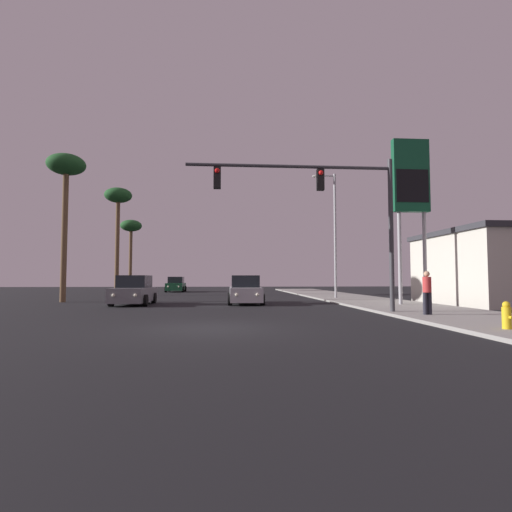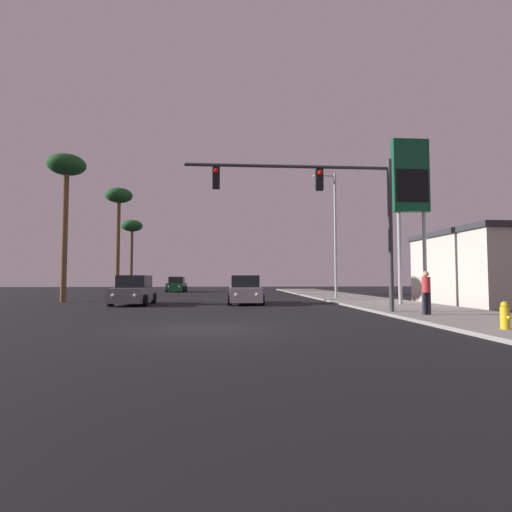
{
  "view_description": "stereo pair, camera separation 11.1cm",
  "coord_description": "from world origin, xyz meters",
  "px_view_note": "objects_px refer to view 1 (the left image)",
  "views": [
    {
      "loc": [
        0.47,
        -12.22,
        1.51
      ],
      "look_at": [
        2.49,
        14.32,
        3.0
      ],
      "focal_mm": 28.0,
      "sensor_mm": 36.0,
      "label": 1
    },
    {
      "loc": [
        0.59,
        -12.23,
        1.51
      ],
      "look_at": [
        2.49,
        14.32,
        3.0
      ],
      "focal_mm": 28.0,
      "sensor_mm": 36.0,
      "label": 2
    }
  ],
  "objects_px": {
    "car_grey": "(134,291)",
    "palm_tree_near": "(66,173)",
    "fire_hydrant": "(507,316)",
    "car_silver": "(245,291)",
    "palm_tree_far": "(131,229)",
    "gas_station_sign": "(411,185)",
    "palm_tree_mid": "(118,202)",
    "traffic_light_mast": "(331,200)",
    "pedestrian_on_sidewalk": "(427,291)",
    "car_green": "(176,285)",
    "street_lamp": "(333,228)"
  },
  "relations": [
    {
      "from": "street_lamp",
      "to": "palm_tree_mid",
      "type": "distance_m",
      "value": 19.45
    },
    {
      "from": "traffic_light_mast",
      "to": "palm_tree_near",
      "type": "relative_size",
      "value": 0.92
    },
    {
      "from": "palm_tree_near",
      "to": "fire_hydrant",
      "type": "bearing_deg",
      "value": -41.1
    },
    {
      "from": "car_silver",
      "to": "car_green",
      "type": "bearing_deg",
      "value": -72.45
    },
    {
      "from": "pedestrian_on_sidewalk",
      "to": "car_green",
      "type": "bearing_deg",
      "value": 113.74
    },
    {
      "from": "palm_tree_mid",
      "to": "gas_station_sign",
      "type": "bearing_deg",
      "value": -37.99
    },
    {
      "from": "car_silver",
      "to": "traffic_light_mast",
      "type": "height_order",
      "value": "traffic_light_mast"
    },
    {
      "from": "traffic_light_mast",
      "to": "fire_hydrant",
      "type": "relative_size",
      "value": 11.57
    },
    {
      "from": "street_lamp",
      "to": "car_silver",
      "type": "bearing_deg",
      "value": -145.47
    },
    {
      "from": "street_lamp",
      "to": "pedestrian_on_sidewalk",
      "type": "bearing_deg",
      "value": -90.07
    },
    {
      "from": "car_green",
      "to": "palm_tree_far",
      "type": "xyz_separation_m",
      "value": [
        -5.29,
        1.18,
        6.33
      ]
    },
    {
      "from": "fire_hydrant",
      "to": "car_grey",
      "type": "bearing_deg",
      "value": 135.25
    },
    {
      "from": "traffic_light_mast",
      "to": "gas_station_sign",
      "type": "xyz_separation_m",
      "value": [
        5.66,
        4.43,
        1.82
      ]
    },
    {
      "from": "palm_tree_mid",
      "to": "pedestrian_on_sidewalk",
      "type": "bearing_deg",
      "value": -50.84
    },
    {
      "from": "car_silver",
      "to": "palm_tree_near",
      "type": "distance_m",
      "value": 13.94
    },
    {
      "from": "car_silver",
      "to": "palm_tree_near",
      "type": "xyz_separation_m",
      "value": [
        -11.46,
        2.57,
        7.51
      ]
    },
    {
      "from": "gas_station_sign",
      "to": "palm_tree_mid",
      "type": "relative_size",
      "value": 0.94
    },
    {
      "from": "car_green",
      "to": "street_lamp",
      "type": "xyz_separation_m",
      "value": [
        13.29,
        -16.84,
        4.36
      ]
    },
    {
      "from": "car_green",
      "to": "pedestrian_on_sidewalk",
      "type": "height_order",
      "value": "pedestrian_on_sidewalk"
    },
    {
      "from": "gas_station_sign",
      "to": "palm_tree_near",
      "type": "xyz_separation_m",
      "value": [
        -20.38,
        5.4,
        1.66
      ]
    },
    {
      "from": "car_grey",
      "to": "palm_tree_mid",
      "type": "xyz_separation_m",
      "value": [
        -4.42,
        12.89,
        7.6
      ]
    },
    {
      "from": "street_lamp",
      "to": "pedestrian_on_sidewalk",
      "type": "distance_m",
      "value": 13.95
    },
    {
      "from": "pedestrian_on_sidewalk",
      "to": "palm_tree_near",
      "type": "height_order",
      "value": "palm_tree_near"
    },
    {
      "from": "traffic_light_mast",
      "to": "palm_tree_mid",
      "type": "xyz_separation_m",
      "value": [
        -14.06,
        19.84,
        3.56
      ]
    },
    {
      "from": "street_lamp",
      "to": "palm_tree_near",
      "type": "relative_size",
      "value": 0.95
    },
    {
      "from": "fire_hydrant",
      "to": "palm_tree_far",
      "type": "relative_size",
      "value": 0.09
    },
    {
      "from": "palm_tree_far",
      "to": "palm_tree_mid",
      "type": "height_order",
      "value": "palm_tree_mid"
    },
    {
      "from": "fire_hydrant",
      "to": "palm_tree_near",
      "type": "relative_size",
      "value": 0.08
    },
    {
      "from": "fire_hydrant",
      "to": "palm_tree_mid",
      "type": "height_order",
      "value": "palm_tree_mid"
    },
    {
      "from": "traffic_light_mast",
      "to": "street_lamp",
      "type": "height_order",
      "value": "street_lamp"
    },
    {
      "from": "palm_tree_near",
      "to": "palm_tree_far",
      "type": "height_order",
      "value": "palm_tree_near"
    },
    {
      "from": "gas_station_sign",
      "to": "palm_tree_mid",
      "type": "xyz_separation_m",
      "value": [
        -19.72,
        15.4,
        1.74
      ]
    },
    {
      "from": "traffic_light_mast",
      "to": "car_green",
      "type": "bearing_deg",
      "value": 109.13
    },
    {
      "from": "traffic_light_mast",
      "to": "palm_tree_near",
      "type": "bearing_deg",
      "value": 146.25
    },
    {
      "from": "traffic_light_mast",
      "to": "gas_station_sign",
      "type": "bearing_deg",
      "value": 38.07
    },
    {
      "from": "car_green",
      "to": "gas_station_sign",
      "type": "distance_m",
      "value": 29.4
    },
    {
      "from": "car_silver",
      "to": "fire_hydrant",
      "type": "relative_size",
      "value": 5.68
    },
    {
      "from": "fire_hydrant",
      "to": "palm_tree_far",
      "type": "xyz_separation_m",
      "value": [
        -18.54,
        35.73,
        6.61
      ]
    },
    {
      "from": "car_silver",
      "to": "palm_tree_far",
      "type": "distance_m",
      "value": 26.32
    },
    {
      "from": "palm_tree_near",
      "to": "car_grey",
      "type": "bearing_deg",
      "value": -29.63
    },
    {
      "from": "fire_hydrant",
      "to": "palm_tree_near",
      "type": "height_order",
      "value": "palm_tree_near"
    },
    {
      "from": "palm_tree_mid",
      "to": "traffic_light_mast",
      "type": "bearing_deg",
      "value": -54.66
    },
    {
      "from": "street_lamp",
      "to": "fire_hydrant",
      "type": "height_order",
      "value": "street_lamp"
    },
    {
      "from": "traffic_light_mast",
      "to": "palm_tree_far",
      "type": "distance_m",
      "value": 33.58
    },
    {
      "from": "car_silver",
      "to": "palm_tree_mid",
      "type": "relative_size",
      "value": 0.45
    },
    {
      "from": "fire_hydrant",
      "to": "palm_tree_near",
      "type": "bearing_deg",
      "value": 138.9
    },
    {
      "from": "car_grey",
      "to": "palm_tree_near",
      "type": "distance_m",
      "value": 9.52
    },
    {
      "from": "car_green",
      "to": "pedestrian_on_sidewalk",
      "type": "bearing_deg",
      "value": 113.77
    },
    {
      "from": "fire_hydrant",
      "to": "palm_tree_far",
      "type": "height_order",
      "value": "palm_tree_far"
    },
    {
      "from": "palm_tree_near",
      "to": "palm_tree_far",
      "type": "xyz_separation_m",
      "value": [
        -0.51,
        20.0,
        -1.18
      ]
    }
  ]
}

